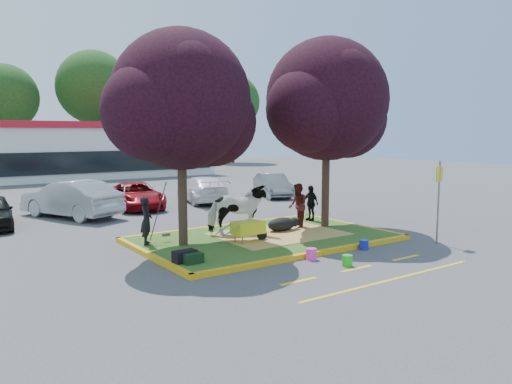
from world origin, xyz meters
TOP-DOWN VIEW (x-y plane):
  - ground at (0.00, 0.00)m, footprint 90.00×90.00m
  - median_island at (0.00, 0.00)m, footprint 8.00×5.00m
  - curb_near at (0.00, -2.58)m, footprint 8.30×0.16m
  - curb_far at (0.00, 2.58)m, footprint 8.30×0.16m
  - curb_left at (-4.08, 0.00)m, footprint 0.16×5.30m
  - curb_right at (4.08, 0.00)m, footprint 0.16×5.30m
  - straw_bedding at (0.60, 0.00)m, footprint 4.20×3.00m
  - tree_purple_left at (-2.78, 0.38)m, footprint 5.06×4.20m
  - tree_purple_right at (2.92, 0.18)m, footprint 5.30×4.40m
  - fire_lane_stripe_a at (-2.00, -4.20)m, footprint 1.10×0.12m
  - fire_lane_stripe_b at (0.00, -4.20)m, footprint 1.10×0.12m
  - fire_lane_stripe_c at (2.00, -4.20)m, footprint 1.10×0.12m
  - fire_lane_long at (0.00, -5.40)m, footprint 6.00×0.10m
  - retail_building at (2.00, 27.98)m, footprint 20.40×8.40m
  - treeline at (1.23, 37.61)m, footprint 46.58×7.80m
  - cow at (-0.62, 0.65)m, footprint 2.23×1.55m
  - calf at (1.00, 0.36)m, footprint 1.18×0.76m
  - handler at (-3.70, 1.10)m, footprint 0.56×0.64m
  - visitor_a at (1.89, 0.56)m, footprint 0.88×0.96m
  - visitor_b at (3.24, 1.41)m, footprint 0.36×0.82m
  - wheelbarrow at (-0.96, -0.46)m, footprint 1.79×0.62m
  - gear_bag_dark at (-3.70, -1.48)m, footprint 0.64×0.37m
  - gear_bag_green at (-3.58, -1.74)m, footprint 0.52×0.34m
  - sign_post at (4.30, -3.59)m, footprint 0.38×0.07m
  - bucket_green at (-0.04, -3.88)m, footprint 0.37×0.37m
  - bucket_pink at (-0.39, -2.80)m, footprint 0.32×0.32m
  - bucket_blue at (1.76, -2.80)m, footprint 0.33×0.33m
  - car_silver at (-4.05, 8.43)m, footprint 3.48×5.04m
  - car_red at (-0.82, 9.31)m, footprint 2.66×4.67m
  - car_white at (2.78, 9.37)m, footprint 2.81×4.87m
  - car_grey at (7.11, 9.07)m, footprint 2.64×4.12m

SIDE VIEW (x-z plane):
  - ground at x=0.00m, z-range 0.00..0.00m
  - fire_lane_stripe_a at x=-2.00m, z-range 0.00..0.01m
  - fire_lane_stripe_b at x=0.00m, z-range 0.00..0.01m
  - fire_lane_stripe_c at x=2.00m, z-range 0.00..0.01m
  - fire_lane_long at x=0.00m, z-range 0.00..0.01m
  - median_island at x=0.00m, z-range 0.00..0.15m
  - curb_near at x=0.00m, z-range 0.00..0.15m
  - curb_far at x=0.00m, z-range 0.00..0.15m
  - curb_left at x=-4.08m, z-range 0.00..0.15m
  - curb_right at x=4.08m, z-range 0.00..0.15m
  - bucket_blue at x=1.76m, z-range 0.00..0.30m
  - bucket_green at x=-0.04m, z-range 0.00..0.31m
  - straw_bedding at x=0.60m, z-range 0.15..0.16m
  - bucket_pink at x=-0.39m, z-range 0.00..0.33m
  - gear_bag_green at x=-3.58m, z-range 0.15..0.42m
  - gear_bag_dark at x=-3.70m, z-range 0.15..0.46m
  - calf at x=1.00m, z-range 0.15..0.63m
  - wheelbarrow at x=-0.96m, z-range 0.28..0.95m
  - car_red at x=-0.82m, z-range 0.00..1.23m
  - car_grey at x=7.11m, z-range 0.00..1.28m
  - car_white at x=2.78m, z-range 0.00..1.33m
  - car_silver at x=-4.05m, z-range 0.00..1.57m
  - visitor_b at x=3.24m, z-range 0.15..1.54m
  - handler at x=-3.70m, z-range 0.15..1.64m
  - visitor_a at x=1.89m, z-range 0.15..1.76m
  - cow at x=-0.62m, z-range 0.15..1.87m
  - sign_post at x=4.30m, z-range 0.33..3.03m
  - retail_building at x=2.00m, z-range 0.05..4.45m
  - tree_purple_left at x=-2.78m, z-range 1.10..7.61m
  - tree_purple_right at x=2.92m, z-range 1.15..7.97m
  - treeline at x=1.23m, z-range 0.42..15.05m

